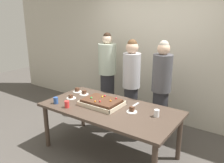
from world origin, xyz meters
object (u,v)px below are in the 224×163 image
(plated_slice_far_left, at_px, (77,91))
(person_green_shirt_behind, at_px, (161,90))
(drink_cup_far_end, at_px, (56,100))
(plated_slice_far_right, at_px, (84,93))
(plated_slice_near_right, at_px, (132,110))
(drink_cup_nearest, at_px, (157,113))
(party_table, at_px, (110,112))
(person_striped_tie_right, at_px, (107,74))
(person_serving_front, at_px, (131,84))
(sheet_cake, at_px, (102,102))
(cake_server_utensil, at_px, (135,105))
(drink_cup_middle, at_px, (67,104))
(plated_slice_near_left, at_px, (71,98))

(plated_slice_far_left, height_order, person_green_shirt_behind, person_green_shirt_behind)
(drink_cup_far_end, bearing_deg, plated_slice_far_right, 80.96)
(plated_slice_near_right, xyz_separation_m, drink_cup_nearest, (0.35, 0.06, 0.03))
(party_table, relative_size, person_striped_tie_right, 1.18)
(party_table, bearing_deg, person_serving_front, 98.13)
(plated_slice_far_left, height_order, plated_slice_far_right, plated_slice_far_left)
(sheet_cake, distance_m, person_serving_front, 0.81)
(person_serving_front, bearing_deg, sheet_cake, 0.01)
(cake_server_utensil, bearing_deg, plated_slice_far_left, -177.45)
(party_table, xyz_separation_m, person_striped_tie_right, (-0.86, 1.13, 0.21))
(plated_slice_far_left, relative_size, cake_server_utensil, 0.75)
(cake_server_utensil, bearing_deg, drink_cup_nearest, -23.69)
(sheet_cake, height_order, plated_slice_near_right, sheet_cake)
(drink_cup_nearest, relative_size, cake_server_utensil, 0.50)
(party_table, xyz_separation_m, plated_slice_far_right, (-0.68, 0.21, 0.09))
(plated_slice_near_right, xyz_separation_m, plated_slice_far_left, (-1.21, 0.20, -0.00))
(party_table, height_order, person_serving_front, person_serving_front)
(drink_cup_middle, relative_size, person_serving_front, 0.06)
(plated_slice_far_right, xyz_separation_m, cake_server_utensil, (0.94, 0.09, -0.02))
(party_table, distance_m, cake_server_utensil, 0.40)
(plated_slice_near_right, relative_size, person_green_shirt_behind, 0.09)
(person_serving_front, bearing_deg, party_table, 10.98)
(sheet_cake, xyz_separation_m, person_green_shirt_behind, (0.59, 0.82, 0.09))
(drink_cup_middle, distance_m, person_striped_tie_right, 1.52)
(person_green_shirt_behind, bearing_deg, drink_cup_far_end, -9.74)
(sheet_cake, height_order, drink_cup_far_end, sheet_cake)
(drink_cup_nearest, bearing_deg, plated_slice_far_right, 175.68)
(drink_cup_nearest, height_order, person_serving_front, person_serving_front)
(drink_cup_far_end, distance_m, person_striped_tie_right, 1.47)
(drink_cup_nearest, height_order, drink_cup_middle, same)
(person_serving_front, height_order, person_striped_tie_right, person_striped_tie_right)
(party_table, bearing_deg, person_striped_tie_right, 127.20)
(plated_slice_near_right, bearing_deg, plated_slice_far_left, 170.81)
(party_table, xyz_separation_m, drink_cup_far_end, (-0.76, -0.34, 0.12))
(person_green_shirt_behind, xyz_separation_m, person_striped_tie_right, (-1.29, 0.30, 0.00))
(plated_slice_near_right, height_order, drink_cup_far_end, drink_cup_far_end)
(sheet_cake, bearing_deg, plated_slice_far_right, 159.67)
(plated_slice_near_left, bearing_deg, person_striped_tie_right, 96.27)
(drink_cup_far_end, bearing_deg, plated_slice_near_left, 82.40)
(plated_slice_far_left, bearing_deg, drink_cup_far_end, -80.04)
(drink_cup_nearest, bearing_deg, person_striped_tie_right, 146.52)
(party_table, height_order, plated_slice_far_right, plated_slice_far_right)
(drink_cup_nearest, bearing_deg, sheet_cake, -173.98)
(plated_slice_near_right, distance_m, plated_slice_far_left, 1.23)
(drink_cup_nearest, relative_size, drink_cup_middle, 1.00)
(party_table, bearing_deg, plated_slice_near_left, -175.77)
(person_serving_front, bearing_deg, plated_slice_far_right, -39.63)
(plated_slice_near_left, distance_m, person_striped_tie_right, 1.19)
(sheet_cake, distance_m, plated_slice_far_left, 0.75)
(plated_slice_near_right, relative_size, person_serving_front, 0.09)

